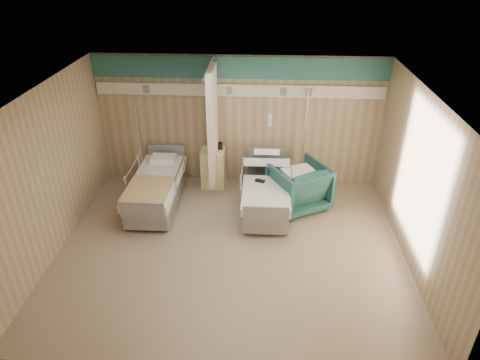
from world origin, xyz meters
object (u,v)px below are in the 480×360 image
object	(u,v)px
bed_right	(266,195)
bed_left	(157,192)
visitor_armchair	(298,186)
bedside_cabinet	(213,168)
iv_stand_right	(302,168)
iv_stand_left	(143,171)

from	to	relation	value
bed_right	bed_left	xyz separation A→B (m)	(-2.20, 0.00, 0.00)
visitor_armchair	bedside_cabinet	bearing A→B (deg)	-52.54
iv_stand_right	iv_stand_left	size ratio (longest dim) A/B	1.21
bed_right	bedside_cabinet	bearing A→B (deg)	141.95
visitor_armchair	iv_stand_left	size ratio (longest dim) A/B	0.56
bed_right	bedside_cabinet	xyz separation A→B (m)	(-1.15, 0.90, 0.11)
bed_left	bedside_cabinet	bearing A→B (deg)	40.60
iv_stand_left	bedside_cabinet	bearing A→B (deg)	5.12
iv_stand_left	bed_right	bearing A→B (deg)	-15.89
bed_right	visitor_armchair	distance (m)	0.68
visitor_armchair	iv_stand_left	distance (m)	3.39
bedside_cabinet	visitor_armchair	world-z (taller)	visitor_armchair
bed_left	bedside_cabinet	world-z (taller)	bedside_cabinet
bedside_cabinet	iv_stand_left	xyz separation A→B (m)	(-1.53, -0.14, -0.05)
bedside_cabinet	iv_stand_right	world-z (taller)	iv_stand_right
bed_right	bed_left	world-z (taller)	same
bed_left	visitor_armchair	bearing A→B (deg)	2.59
bed_right	iv_stand_left	size ratio (longest dim) A/B	1.17
bed_left	visitor_armchair	xyz separation A→B (m)	(2.85, 0.13, 0.16)
bed_left	visitor_armchair	world-z (taller)	visitor_armchair
bed_left	visitor_armchair	size ratio (longest dim) A/B	2.08
bed_right	iv_stand_right	distance (m)	1.22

